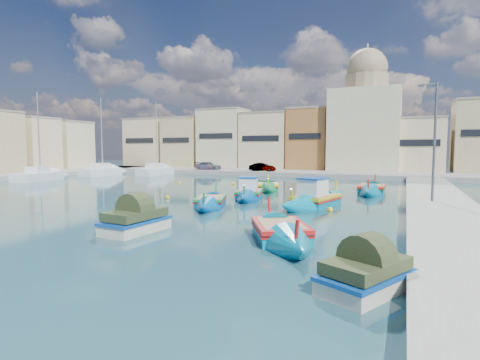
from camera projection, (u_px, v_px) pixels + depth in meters
The scene contains 19 objects.
ground at pixel (151, 205), 25.64m from camera, with size 160.00×160.00×0.00m, color #13383B.
east_quay at pixel (451, 222), 18.35m from camera, with size 4.00×70.00×0.50m, color gray.
north_quay at pixel (287, 173), 54.77m from camera, with size 80.00×8.00×0.60m, color gray.
north_townhouses at pixel (342, 141), 58.39m from camera, with size 83.20×7.87×10.19m.
church_block at pixel (366, 119), 57.34m from camera, with size 10.00×10.00×19.10m.
quay_street_lamp at pixel (434, 141), 23.70m from camera, with size 1.18×0.16×8.00m.
parked_cars at pixel (238, 167), 56.25m from camera, with size 13.28×2.12×1.21m.
luzzu_turquoise_cabin at pixel (316, 200), 25.23m from camera, with size 4.08×9.60×3.01m.
luzzu_blue_cabin at pixel (249, 194), 29.09m from camera, with size 3.66×7.66×2.64m.
luzzu_cyan_mid at pixel (372, 190), 32.41m from camera, with size 2.17×8.64×2.55m.
luzzu_green at pixel (268, 188), 34.85m from camera, with size 4.13×7.29×2.24m.
luzzu_blue_south at pixel (211, 202), 25.22m from camera, with size 4.35×7.92×2.25m.
luzzu_cyan_south at pixel (280, 233), 15.87m from camera, with size 5.65×7.96×2.49m.
tender_near at pixel (136, 221), 17.30m from camera, with size 1.97×3.33×1.59m.
tender_far at pixel (366, 276), 10.06m from camera, with size 2.60×3.18×1.38m.
yacht_north at pixel (163, 171), 56.67m from camera, with size 2.48×8.74×11.66m.
yacht_midnorth at pixel (110, 172), 55.11m from camera, with size 2.77×8.49×11.95m.
yacht_mid at pixel (49, 176), 46.78m from camera, with size 4.52×9.41×11.47m.
mooring_buoys at pixel (216, 194), 31.36m from camera, with size 18.97×19.29×0.36m.
Camera 1 is at (15.87, -20.76, 3.84)m, focal length 28.00 mm.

